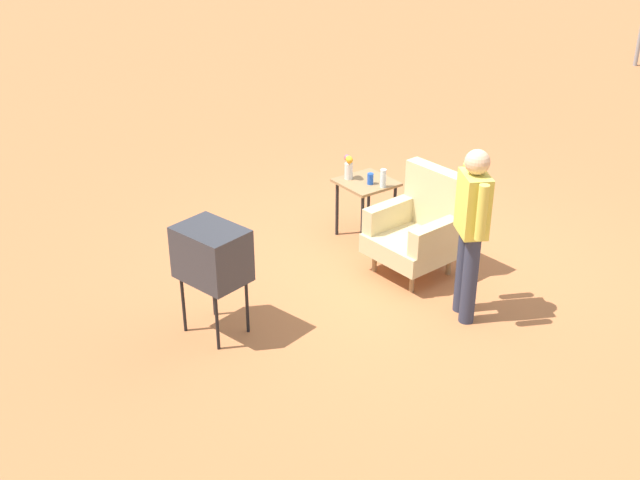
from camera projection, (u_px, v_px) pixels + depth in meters
ground_plane at (403, 268)px, 8.25m from camera, size 60.00×60.00×0.00m
armchair at (421, 226)px, 8.00m from camera, size 0.83×0.83×1.06m
side_table at (366, 190)px, 8.65m from camera, size 0.56×0.56×0.67m
tv_on_stand at (212, 255)px, 6.85m from camera, size 0.69×0.57×1.03m
person_standing at (471, 225)px, 7.02m from camera, size 0.51×0.37×1.64m
soda_can_blue at (370, 179)px, 8.50m from camera, size 0.07×0.07×0.12m
bottle_short_clear at (383, 178)px, 8.41m from camera, size 0.06×0.06×0.20m
flower_vase at (349, 166)px, 8.59m from camera, size 0.15×0.10×0.27m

